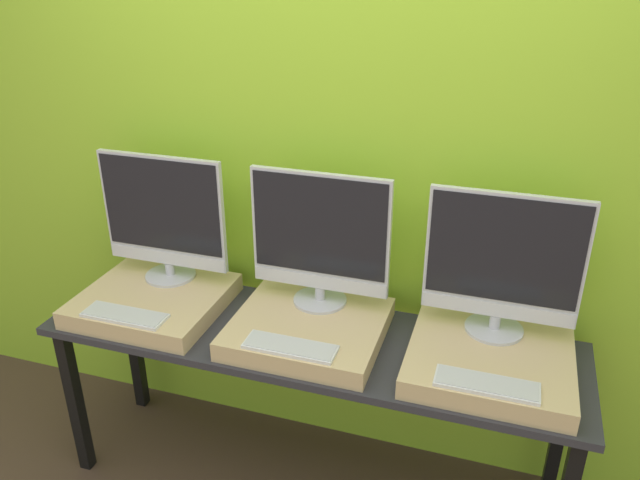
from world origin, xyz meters
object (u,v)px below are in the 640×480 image
keyboard_left (125,315)px  keyboard_center (290,347)px  monitor_right (503,263)px  monitor_center (320,238)px  monitor_left (164,217)px  keyboard_right (487,384)px

keyboard_left → keyboard_center: bearing=0.0°
keyboard_left → monitor_right: monitor_right is taller
keyboard_left → monitor_right: bearing=14.1°
monitor_center → monitor_left: bearing=180.0°
keyboard_left → keyboard_right: (1.34, 0.00, 0.00)m
monitor_right → keyboard_right: size_ratio=1.64×
monitor_center → monitor_right: same height
monitor_left → keyboard_right: size_ratio=1.64×
monitor_center → monitor_right: (0.67, 0.00, 0.00)m
keyboard_center → monitor_left: bearing=153.3°
monitor_left → keyboard_center: monitor_left is taller
monitor_left → keyboard_center: (0.67, -0.34, -0.27)m
keyboard_left → monitor_center: bearing=26.7°
monitor_left → monitor_right: same height
keyboard_right → keyboard_center: bearing=180.0°
monitor_center → monitor_right: bearing=0.0°
monitor_center → keyboard_center: monitor_center is taller
keyboard_left → keyboard_right: same height
keyboard_center → keyboard_right: same height
keyboard_left → keyboard_center: size_ratio=1.00×
keyboard_center → monitor_right: bearing=26.7°
monitor_left → monitor_center: (0.67, 0.00, 0.00)m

